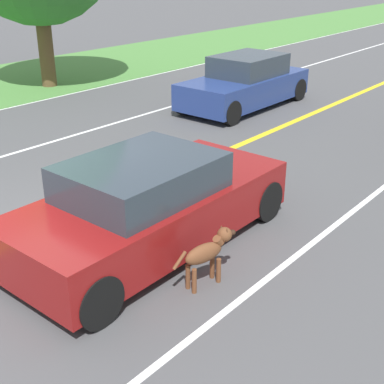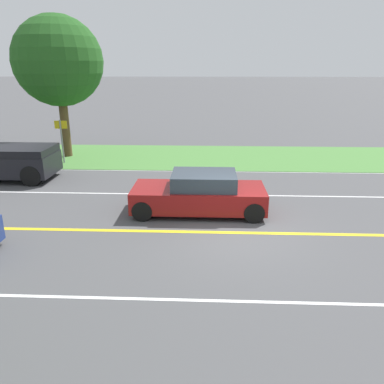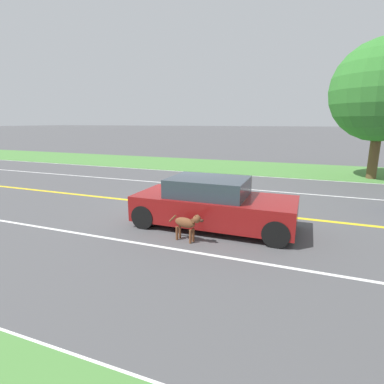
{
  "view_description": "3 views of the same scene",
  "coord_description": "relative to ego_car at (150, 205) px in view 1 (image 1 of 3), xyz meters",
  "views": [
    {
      "loc": [
        6.62,
        -3.93,
        3.97
      ],
      "look_at": [
        2.33,
        1.23,
        1.0
      ],
      "focal_mm": 50.0,
      "sensor_mm": 36.0,
      "label": 1
    },
    {
      "loc": [
        -10.35,
        0.82,
        4.73
      ],
      "look_at": [
        1.56,
        1.33,
        0.76
      ],
      "focal_mm": 35.0,
      "sensor_mm": 36.0,
      "label": 2
    },
    {
      "loc": [
        9.45,
        3.45,
        2.92
      ],
      "look_at": [
        2.29,
        0.68,
        1.11
      ],
      "focal_mm": 28.0,
      "sensor_mm": 36.0,
      "label": 3
    }
  ],
  "objects": [
    {
      "name": "ego_car",
      "position": [
        0.0,
        0.0,
        0.0
      ],
      "size": [
        1.9,
        4.46,
        1.4
      ],
      "color": "maroon",
      "rests_on": "ground"
    },
    {
      "name": "lane_dash_same_dir",
      "position": [
        1.84,
        -1.07,
        -0.66
      ],
      "size": [
        0.1,
        160.0,
        0.01
      ],
      "primitive_type": "cube",
      "color": "white",
      "rests_on": "ground"
    },
    {
      "name": "centre_divider_line",
      "position": [
        -1.66,
        -1.07,
        -0.66
      ],
      "size": [
        0.18,
        160.0,
        0.01
      ],
      "primitive_type": "cube",
      "color": "yellow",
      "rests_on": "ground"
    },
    {
      "name": "dog",
      "position": [
        1.28,
        -0.25,
        -0.18
      ],
      "size": [
        0.35,
        1.02,
        0.76
      ],
      "rotation": [
        0.0,
        0.0,
        -0.21
      ],
      "color": "brown",
      "rests_on": "ground"
    },
    {
      "name": "ground_plane",
      "position": [
        -1.66,
        -1.07,
        -0.66
      ],
      "size": [
        400.0,
        400.0,
        0.0
      ],
      "primitive_type": "plane",
      "color": "#4C4C4F"
    },
    {
      "name": "oncoming_car",
      "position": [
        -3.54,
        7.56,
        0.01
      ],
      "size": [
        1.8,
        4.23,
        1.45
      ],
      "rotation": [
        0.0,
        0.0,
        3.14
      ],
      "color": "navy",
      "rests_on": "ground"
    }
  ]
}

